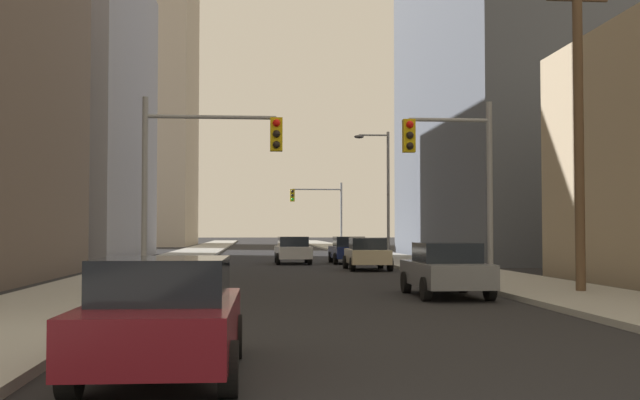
{
  "coord_description": "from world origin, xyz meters",
  "views": [
    {
      "loc": [
        -2.09,
        -4.17,
        1.87
      ],
      "look_at": [
        0.0,
        20.26,
        2.83
      ],
      "focal_mm": 43.56,
      "sensor_mm": 36.0,
      "label": 1
    }
  ],
  "objects_px": {
    "sedan_beige": "(367,254)",
    "sedan_maroon": "(164,316)",
    "sedan_navy": "(348,250)",
    "traffic_signal_far_right": "(319,205)",
    "sedan_silver": "(293,250)",
    "traffic_signal_near_left": "(206,160)",
    "sedan_grey": "(446,269)",
    "traffic_signal_near_right": "(453,164)"
  },
  "relations": [
    {
      "from": "traffic_signal_far_right",
      "to": "sedan_beige",
      "type": "bearing_deg",
      "value": -90.47
    },
    {
      "from": "sedan_navy",
      "to": "sedan_silver",
      "type": "xyz_separation_m",
      "value": [
        -3.14,
        -0.05,
        0.0
      ]
    },
    {
      "from": "sedan_maroon",
      "to": "sedan_beige",
      "type": "height_order",
      "value": "same"
    },
    {
      "from": "sedan_grey",
      "to": "traffic_signal_near_right",
      "type": "relative_size",
      "value": 0.7
    },
    {
      "from": "sedan_maroon",
      "to": "sedan_navy",
      "type": "bearing_deg",
      "value": 79.03
    },
    {
      "from": "sedan_beige",
      "to": "traffic_signal_far_right",
      "type": "xyz_separation_m",
      "value": [
        0.25,
        30.14,
        3.31
      ]
    },
    {
      "from": "sedan_maroon",
      "to": "traffic_signal_far_right",
      "type": "relative_size",
      "value": 0.7
    },
    {
      "from": "sedan_grey",
      "to": "sedan_silver",
      "type": "bearing_deg",
      "value": 98.33
    },
    {
      "from": "sedan_grey",
      "to": "traffic_signal_near_right",
      "type": "xyz_separation_m",
      "value": [
        0.94,
        2.69,
        3.23
      ]
    },
    {
      "from": "sedan_beige",
      "to": "traffic_signal_near_right",
      "type": "height_order",
      "value": "traffic_signal_near_right"
    },
    {
      "from": "sedan_maroon",
      "to": "traffic_signal_far_right",
      "type": "distance_m",
      "value": 56.88
    },
    {
      "from": "sedan_grey",
      "to": "sedan_silver",
      "type": "relative_size",
      "value": 0.99
    },
    {
      "from": "sedan_maroon",
      "to": "traffic_signal_near_left",
      "type": "distance_m",
      "value": 14.52
    },
    {
      "from": "sedan_navy",
      "to": "sedan_silver",
      "type": "bearing_deg",
      "value": -179.12
    },
    {
      "from": "sedan_grey",
      "to": "sedan_navy",
      "type": "relative_size",
      "value": 1.0
    },
    {
      "from": "sedan_maroon",
      "to": "sedan_grey",
      "type": "xyz_separation_m",
      "value": [
        6.54,
        11.44,
        0.0
      ]
    },
    {
      "from": "sedan_beige",
      "to": "sedan_navy",
      "type": "height_order",
      "value": "same"
    },
    {
      "from": "sedan_navy",
      "to": "traffic_signal_near_left",
      "type": "xyz_separation_m",
      "value": [
        -6.82,
        -19.25,
        3.3
      ]
    },
    {
      "from": "traffic_signal_near_left",
      "to": "traffic_signal_far_right",
      "type": "xyz_separation_m",
      "value": [
        7.08,
        42.25,
        0.01
      ]
    },
    {
      "from": "sedan_silver",
      "to": "sedan_maroon",
      "type": "bearing_deg",
      "value": -95.71
    },
    {
      "from": "sedan_navy",
      "to": "sedan_silver",
      "type": "height_order",
      "value": "same"
    },
    {
      "from": "sedan_beige",
      "to": "sedan_navy",
      "type": "bearing_deg",
      "value": 90.12
    },
    {
      "from": "sedan_grey",
      "to": "sedan_navy",
      "type": "bearing_deg",
      "value": 90.19
    },
    {
      "from": "traffic_signal_near_left",
      "to": "sedan_beige",
      "type": "bearing_deg",
      "value": 60.55
    },
    {
      "from": "traffic_signal_near_right",
      "to": "traffic_signal_far_right",
      "type": "height_order",
      "value": "same"
    },
    {
      "from": "sedan_maroon",
      "to": "sedan_silver",
      "type": "distance_m",
      "value": 33.5
    },
    {
      "from": "sedan_maroon",
      "to": "traffic_signal_near_left",
      "type": "relative_size",
      "value": 0.7
    },
    {
      "from": "sedan_silver",
      "to": "traffic_signal_near_right",
      "type": "bearing_deg",
      "value": -77.82
    },
    {
      "from": "sedan_navy",
      "to": "traffic_signal_near_right",
      "type": "bearing_deg",
      "value": -87.0
    },
    {
      "from": "sedan_silver",
      "to": "traffic_signal_near_left",
      "type": "relative_size",
      "value": 0.71
    },
    {
      "from": "traffic_signal_far_right",
      "to": "sedan_maroon",
      "type": "bearing_deg",
      "value": -96.81
    },
    {
      "from": "traffic_signal_far_right",
      "to": "sedan_silver",
      "type": "bearing_deg",
      "value": -98.39
    },
    {
      "from": "sedan_beige",
      "to": "sedan_maroon",
      "type": "bearing_deg",
      "value": -103.88
    },
    {
      "from": "sedan_navy",
      "to": "sedan_maroon",
      "type": "bearing_deg",
      "value": -100.97
    },
    {
      "from": "sedan_navy",
      "to": "traffic_signal_far_right",
      "type": "relative_size",
      "value": 0.7
    },
    {
      "from": "sedan_silver",
      "to": "sedan_beige",
      "type": "bearing_deg",
      "value": -66.05
    },
    {
      "from": "sedan_silver",
      "to": "traffic_signal_far_right",
      "type": "distance_m",
      "value": 23.53
    },
    {
      "from": "sedan_maroon",
      "to": "sedan_grey",
      "type": "height_order",
      "value": "same"
    },
    {
      "from": "sedan_beige",
      "to": "traffic_signal_near_left",
      "type": "xyz_separation_m",
      "value": [
        -6.83,
        -12.11,
        3.3
      ]
    },
    {
      "from": "sedan_silver",
      "to": "traffic_signal_near_right",
      "type": "relative_size",
      "value": 0.71
    },
    {
      "from": "sedan_maroon",
      "to": "sedan_navy",
      "type": "xyz_separation_m",
      "value": [
        6.47,
        33.39,
        0.0
      ]
    },
    {
      "from": "sedan_beige",
      "to": "traffic_signal_far_right",
      "type": "relative_size",
      "value": 0.71
    }
  ]
}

